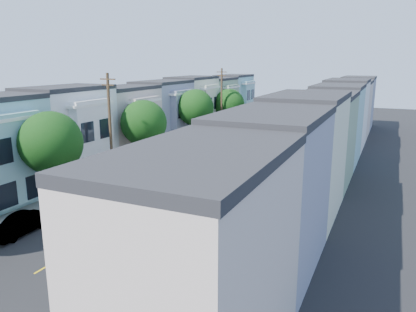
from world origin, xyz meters
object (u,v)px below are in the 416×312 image
Objects in this scene: lead_sedan at (255,148)px; parked_left_d at (176,156)px; parked_right_a at (150,250)px; motorcycle at (95,300)px; utility_pole_near at (110,129)px; tree_b at (50,143)px; parked_right_d at (296,139)px; tree_d at (195,108)px; fedex_truck at (215,159)px; parked_left_c at (112,185)px; tree_far_r at (314,114)px; parked_right_b at (214,202)px; parked_right_c at (278,152)px; parked_left_b at (20,225)px; tree_e at (229,104)px; utility_pole_far at (222,103)px; tree_c at (143,123)px.

lead_sedan reaches higher than parked_left_d.
motorcycle is (0.17, -4.99, -0.23)m from parked_right_a.
tree_b is at bearing -90.02° from utility_pole_near.
tree_d is at bearing -140.93° from parked_right_d.
parked_left_c is at bearing -118.68° from fedex_truck.
parked_right_d is at bearing 87.50° from fedex_truck.
tree_d is at bearing -142.13° from tree_far_r.
parked_right_b reaches higher than motorcycle.
parked_right_c is 32.64m from motorcycle.
utility_pole_near is 12.60m from parked_left_b.
tree_far_r reaches higher than parked_left_d.
tree_far_r is 2.71× the size of motorcycle.
parked_right_d is at bearing 95.11° from parked_right_a.
tree_b reaches higher than parked_left_c.
tree_e is 28.83m from utility_pole_near.
parked_right_c reaches higher than parked_right_b.
parked_right_a is at bearing 88.69° from motorcycle.
parked_left_b is 9.76m from parked_left_c.
tree_e is (0.00, 35.97, -0.54)m from tree_b.
tree_e is 1.76× the size of parked_left_b.
parked_right_b is at bearing -59.91° from tree_d.
lead_sedan is (8.17, 17.13, -4.39)m from utility_pole_near.
tree_far_r reaches higher than lead_sedan.
utility_pole_near is (-13.19, -27.40, 1.10)m from tree_far_r.
utility_pole_near reaches higher than tree_b.
parked_right_a is 4.99m from motorcycle.
parked_right_d is (0.00, 37.26, -0.05)m from parked_right_a.
tree_d reaches higher than parked_left_b.
parked_right_a is at bearing -89.37° from parked_right_d.
parked_left_c is at bearing 86.53° from parked_left_b.
tree_b is at bearing 165.10° from parked_right_a.
tree_e is 46.65m from motorcycle.
tree_e reaches higher than parked_right_b.
fedex_truck is 20.07m from parked_right_d.
utility_pole_far is 2.50× the size of parked_left_b.
tree_c is 17.56m from parked_left_b.
lead_sedan is 3.12m from parked_right_c.
utility_pole_near is 19.48m from lead_sedan.
parked_left_c reaches higher than parked_right_d.
parked_left_c is at bearing -54.15° from utility_pole_near.
utility_pole_far is at bearing 119.00° from fedex_truck.
tree_c is 0.74× the size of utility_pole_near.
utility_pole_near is 1.87× the size of parked_left_d.
lead_sedan is at bearing 94.74° from fedex_truck.
tree_far_r is at bearing 67.31° from parked_left_c.
tree_c is at bearing -90.01° from utility_pole_far.
fedex_truck is (7.56, -10.81, -3.61)m from tree_d.
utility_pole_far reaches higher than tree_d.
tree_e reaches higher than motorcycle.
tree_e is 3.38× the size of motorcycle.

